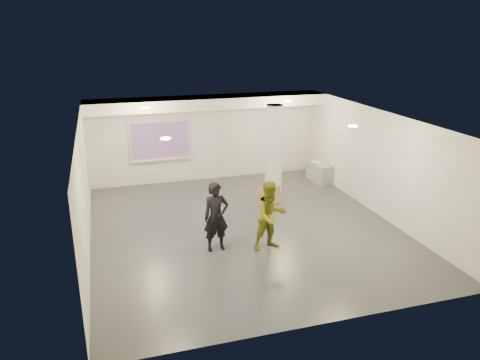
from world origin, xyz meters
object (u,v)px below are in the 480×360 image
object	(u,v)px
credenza	(320,172)
projection_screen	(160,140)
column	(274,154)
woman	(216,217)
man	(271,216)

from	to	relation	value
credenza	projection_screen	bearing A→B (deg)	160.30
column	projection_screen	world-z (taller)	column
projection_screen	woman	size ratio (longest dim) A/B	1.22
woman	man	xyz separation A→B (m)	(1.28, -0.32, 0.00)
credenza	woman	distance (m)	6.27
man	column	bearing A→B (deg)	59.89
credenza	woman	world-z (taller)	woman
projection_screen	credenza	size ratio (longest dim) A/B	1.88
projection_screen	credenza	world-z (taller)	projection_screen
credenza	man	bearing A→B (deg)	-133.39
column	man	distance (m)	3.42
column	man	xyz separation A→B (m)	(-1.25, -3.12, -0.64)
credenza	man	distance (m)	5.62
woman	man	distance (m)	1.32
woman	credenza	bearing A→B (deg)	36.36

